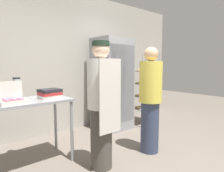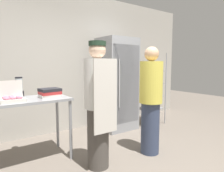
{
  "view_description": "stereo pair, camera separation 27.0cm",
  "coord_description": "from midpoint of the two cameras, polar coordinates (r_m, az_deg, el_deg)",
  "views": [
    {
      "loc": [
        -1.99,
        -1.6,
        1.39
      ],
      "look_at": [
        0.01,
        0.74,
        1.05
      ],
      "focal_mm": 32.0,
      "sensor_mm": 36.0,
      "label": 1
    },
    {
      "loc": [
        -1.78,
        -1.77,
        1.39
      ],
      "look_at": [
        0.01,
        0.74,
        1.05
      ],
      "focal_mm": 32.0,
      "sensor_mm": 36.0,
      "label": 2
    }
  ],
  "objects": [
    {
      "name": "donut_box",
      "position": [
        2.75,
        -29.14,
        -3.55
      ],
      "size": [
        0.29,
        0.23,
        0.27
      ],
      "color": "silver",
      "rests_on": "prep_counter"
    },
    {
      "name": "back_wall",
      "position": [
        4.31,
        -14.59,
        6.69
      ],
      "size": [
        6.4,
        0.12,
        2.87
      ],
      "primitive_type": "cube",
      "color": "#ADA89E",
      "rests_on": "ground_plane"
    },
    {
      "name": "person_customer",
      "position": [
        3.14,
        8.49,
        -3.81
      ],
      "size": [
        0.35,
        0.35,
        1.65
      ],
      "color": "#333D56",
      "rests_on": "ground_plane"
    },
    {
      "name": "blender_pitcher",
      "position": [
        3.13,
        -27.79,
        -0.84
      ],
      "size": [
        0.12,
        0.12,
        0.3
      ],
      "color": "black",
      "rests_on": "prep_counter"
    },
    {
      "name": "binder_stack",
      "position": [
        2.97,
        -19.85,
        -2.1
      ],
      "size": [
        0.29,
        0.26,
        0.13
      ],
      "color": "silver",
      "rests_on": "prep_counter"
    },
    {
      "name": "baking_rack",
      "position": [
        4.7,
        7.43,
        -1.0
      ],
      "size": [
        0.62,
        0.43,
        1.64
      ],
      "color": "#93969B",
      "rests_on": "ground_plane"
    },
    {
      "name": "refrigerator",
      "position": [
        4.26,
        -1.7,
        0.56
      ],
      "size": [
        0.72,
        0.68,
        1.93
      ],
      "color": "gray",
      "rests_on": "ground_plane"
    },
    {
      "name": "person_baker",
      "position": [
        2.62,
        -6.03,
        -5.07
      ],
      "size": [
        0.36,
        0.37,
        1.68
      ],
      "color": "#47423D",
      "rests_on": "ground_plane"
    },
    {
      "name": "prep_counter",
      "position": [
        2.97,
        -25.17,
        -5.94
      ],
      "size": [
        1.07,
        0.61,
        0.91
      ],
      "color": "gray",
      "rests_on": "ground_plane"
    },
    {
      "name": "ground_plane",
      "position": [
        2.88,
        7.39,
        -22.52
      ],
      "size": [
        14.0,
        14.0,
        0.0
      ],
      "primitive_type": "plane",
      "color": "#6B6056"
    }
  ]
}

